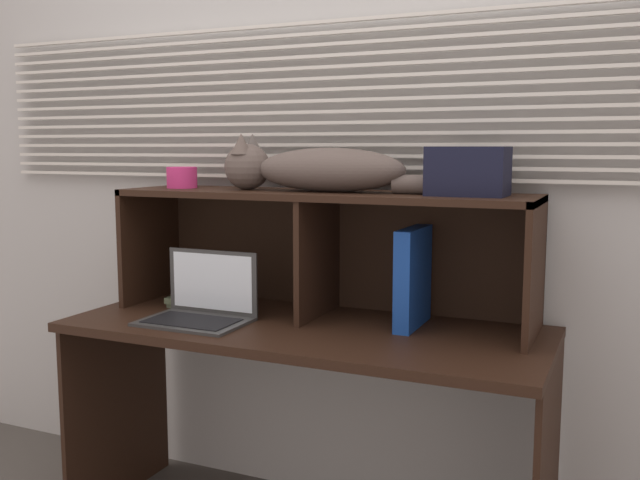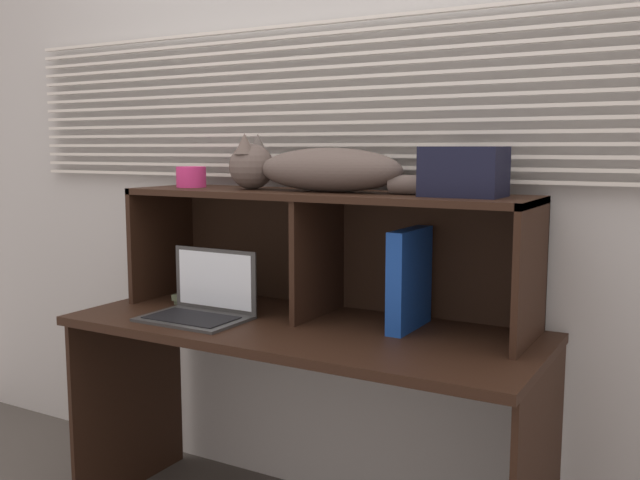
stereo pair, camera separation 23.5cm
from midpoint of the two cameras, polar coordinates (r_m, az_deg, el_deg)
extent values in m
cube|color=#B6B4B3|center=(2.55, -0.57, 6.02)|extent=(4.40, 0.04, 2.50)
cube|color=silver|center=(2.51, -1.04, 5.05)|extent=(3.03, 0.02, 0.01)
cube|color=silver|center=(2.50, -1.05, 5.93)|extent=(3.03, 0.02, 0.01)
cube|color=silver|center=(2.50, -1.05, 6.81)|extent=(3.03, 0.02, 0.01)
cube|color=silver|center=(2.50, -1.05, 7.69)|extent=(3.03, 0.02, 0.01)
cube|color=silver|center=(2.50, -1.05, 8.58)|extent=(3.03, 0.02, 0.01)
cube|color=silver|center=(2.50, -1.05, 9.46)|extent=(3.03, 0.02, 0.01)
cube|color=silver|center=(2.51, -1.06, 10.34)|extent=(3.03, 0.02, 0.01)
cube|color=silver|center=(2.51, -1.06, 11.22)|extent=(3.03, 0.02, 0.01)
cube|color=silver|center=(2.51, -1.06, 12.10)|extent=(3.03, 0.02, 0.01)
cube|color=silver|center=(2.52, -1.06, 12.98)|extent=(3.03, 0.02, 0.01)
cube|color=silver|center=(2.52, -1.06, 13.85)|extent=(3.03, 0.02, 0.01)
cube|color=silver|center=(2.52, -1.07, 14.72)|extent=(3.03, 0.02, 0.01)
cube|color=silver|center=(2.53, -1.07, 15.59)|extent=(3.03, 0.02, 0.01)
cube|color=silver|center=(2.53, -1.07, 16.45)|extent=(3.03, 0.02, 0.01)
cube|color=silver|center=(2.54, -1.07, 17.31)|extent=(3.03, 0.02, 0.01)
cube|color=black|center=(2.30, -4.26, -7.25)|extent=(1.56, 0.63, 0.03)
cube|color=black|center=(2.85, -18.33, -12.58)|extent=(0.02, 0.57, 0.71)
cube|color=black|center=(2.35, -2.87, 3.64)|extent=(1.42, 0.35, 0.02)
cube|color=black|center=(2.75, -15.94, -0.29)|extent=(0.02, 0.35, 0.42)
cube|color=black|center=(2.15, 14.05, -2.32)|extent=(0.02, 0.35, 0.42)
cube|color=black|center=(2.38, -3.01, -1.47)|extent=(0.02, 0.34, 0.40)
cube|color=black|center=(2.52, -1.07, -0.68)|extent=(1.42, 0.01, 0.42)
ellipsoid|color=brown|center=(2.33, -2.14, 5.68)|extent=(0.52, 0.18, 0.15)
sphere|color=brown|center=(2.48, -8.62, 5.86)|extent=(0.16, 0.16, 0.16)
cone|color=brown|center=(2.45, -9.16, 7.69)|extent=(0.07, 0.07, 0.07)
cone|color=#534B47|center=(2.51, -8.16, 7.70)|extent=(0.07, 0.07, 0.07)
cylinder|color=brown|center=(2.20, 6.17, 4.44)|extent=(0.26, 0.06, 0.06)
cube|color=#363636|center=(2.37, -12.98, -6.49)|extent=(0.34, 0.24, 0.01)
cube|color=#363636|center=(2.44, -11.41, -3.34)|extent=(0.34, 0.01, 0.22)
cube|color=white|center=(2.44, -11.47, -3.36)|extent=(0.31, 0.00, 0.19)
cube|color=black|center=(2.36, -13.16, -6.39)|extent=(0.29, 0.17, 0.00)
cube|color=#153E9B|center=(2.25, 4.57, -3.06)|extent=(0.05, 0.25, 0.32)
cube|color=#546249|center=(2.65, -11.86, -4.93)|extent=(0.17, 0.22, 0.02)
cube|color=#515D43|center=(2.64, -12.04, -4.56)|extent=(0.17, 0.22, 0.02)
cylinder|color=#D73179|center=(2.64, -13.62, 4.92)|extent=(0.11, 0.11, 0.08)
cube|color=black|center=(2.17, 8.86, 5.51)|extent=(0.23, 0.17, 0.15)
camera|label=1|loc=(0.12, -92.85, -0.37)|focal=39.63mm
camera|label=2|loc=(0.12, 87.15, 0.37)|focal=39.63mm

